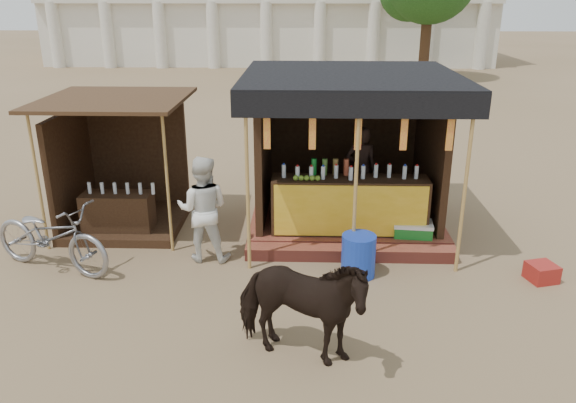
{
  "coord_description": "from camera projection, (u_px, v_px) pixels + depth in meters",
  "views": [
    {
      "loc": [
        0.25,
        -6.29,
        4.04
      ],
      "look_at": [
        0.0,
        1.6,
        1.1
      ],
      "focal_mm": 35.0,
      "sensor_mm": 36.0,
      "label": 1
    }
  ],
  "objects": [
    {
      "name": "red_crate",
      "position": [
        542.0,
        272.0,
        8.36
      ],
      "size": [
        0.48,
        0.47,
        0.26
      ],
      "primitive_type": "cube",
      "rotation": [
        0.0,
        0.0,
        0.28
      ],
      "color": "maroon",
      "rests_on": "ground"
    },
    {
      "name": "ground",
      "position": [
        284.0,
        323.0,
        7.31
      ],
      "size": [
        120.0,
        120.0,
        0.0
      ],
      "primitive_type": "plane",
      "color": "#846B4C",
      "rests_on": "ground"
    },
    {
      "name": "bystander",
      "position": [
        203.0,
        209.0,
        8.81
      ],
      "size": [
        0.86,
        0.68,
        1.71
      ],
      "primitive_type": "imported",
      "rotation": [
        0.0,
        0.0,
        3.1
      ],
      "color": "white",
      "rests_on": "ground"
    },
    {
      "name": "secondary_stall",
      "position": [
        116.0,
        181.0,
        10.14
      ],
      "size": [
        2.4,
        2.4,
        2.38
      ],
      "color": "#382414",
      "rests_on": "ground"
    },
    {
      "name": "blue_barrel",
      "position": [
        358.0,
        256.0,
        8.45
      ],
      "size": [
        0.64,
        0.64,
        0.66
      ],
      "primitive_type": "cylinder",
      "rotation": [
        0.0,
        0.0,
        -0.29
      ],
      "color": "#1839B4",
      "rests_on": "ground"
    },
    {
      "name": "cooler",
      "position": [
        412.0,
        234.0,
        9.42
      ],
      "size": [
        0.68,
        0.5,
        0.46
      ],
      "color": "#1B7D28",
      "rests_on": "ground"
    },
    {
      "name": "main_stall",
      "position": [
        347.0,
        172.0,
        10.07
      ],
      "size": [
        3.6,
        3.61,
        2.78
      ],
      "color": "#953D30",
      "rests_on": "ground"
    },
    {
      "name": "cow",
      "position": [
        300.0,
        308.0,
        6.35
      ],
      "size": [
        1.8,
        1.22,
        1.39
      ],
      "primitive_type": "imported",
      "rotation": [
        0.0,
        0.0,
        1.26
      ],
      "color": "black",
      "rests_on": "ground"
    },
    {
      "name": "motorbike",
      "position": [
        51.0,
        236.0,
        8.55
      ],
      "size": [
        2.26,
        1.45,
        1.12
      ],
      "primitive_type": "imported",
      "rotation": [
        0.0,
        0.0,
        1.21
      ],
      "color": "gray",
      "rests_on": "ground"
    }
  ]
}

